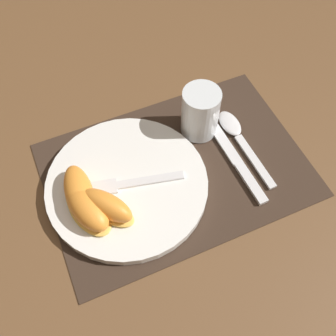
# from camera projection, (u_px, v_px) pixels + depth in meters

# --- Properties ---
(ground_plane) EXTENTS (3.00, 3.00, 0.00)m
(ground_plane) POSITION_uv_depth(u_px,v_px,m) (176.00, 170.00, 0.68)
(ground_plane) COLOR brown
(placemat) EXTENTS (0.44, 0.30, 0.00)m
(placemat) POSITION_uv_depth(u_px,v_px,m) (176.00, 169.00, 0.68)
(placemat) COLOR #38281E
(placemat) RESTS_ON ground_plane
(plate) EXTENTS (0.27, 0.27, 0.02)m
(plate) POSITION_uv_depth(u_px,v_px,m) (128.00, 187.00, 0.65)
(plate) COLOR white
(plate) RESTS_ON placemat
(juice_glass) EXTENTS (0.07, 0.07, 0.09)m
(juice_glass) POSITION_uv_depth(u_px,v_px,m) (200.00, 115.00, 0.69)
(juice_glass) COLOR silver
(juice_glass) RESTS_ON placemat
(knife) EXTENTS (0.02, 0.21, 0.01)m
(knife) POSITION_uv_depth(u_px,v_px,m) (234.00, 157.00, 0.69)
(knife) COLOR silver
(knife) RESTS_ON placemat
(spoon) EXTENTS (0.03, 0.18, 0.01)m
(spoon) POSITION_uv_depth(u_px,v_px,m) (236.00, 133.00, 0.71)
(spoon) COLOR silver
(spoon) RESTS_ON placemat
(fork) EXTENTS (0.18, 0.06, 0.00)m
(fork) POSITION_uv_depth(u_px,v_px,m) (122.00, 185.00, 0.64)
(fork) COLOR silver
(fork) RESTS_ON plate
(citrus_wedge_0) EXTENTS (0.05, 0.12, 0.04)m
(citrus_wedge_0) POSITION_uv_depth(u_px,v_px,m) (80.00, 196.00, 0.62)
(citrus_wedge_0) COLOR #F7C656
(citrus_wedge_0) RESTS_ON plate
(citrus_wedge_1) EXTENTS (0.08, 0.11, 0.04)m
(citrus_wedge_1) POSITION_uv_depth(u_px,v_px,m) (88.00, 209.00, 0.60)
(citrus_wedge_1) COLOR #F7C656
(citrus_wedge_1) RESTS_ON plate
(citrus_wedge_2) EXTENTS (0.09, 0.10, 0.04)m
(citrus_wedge_2) POSITION_uv_depth(u_px,v_px,m) (107.00, 206.00, 0.60)
(citrus_wedge_2) COLOR #F7C656
(citrus_wedge_2) RESTS_ON plate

